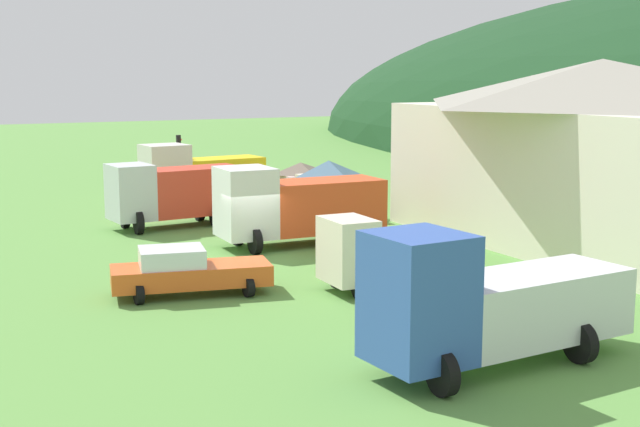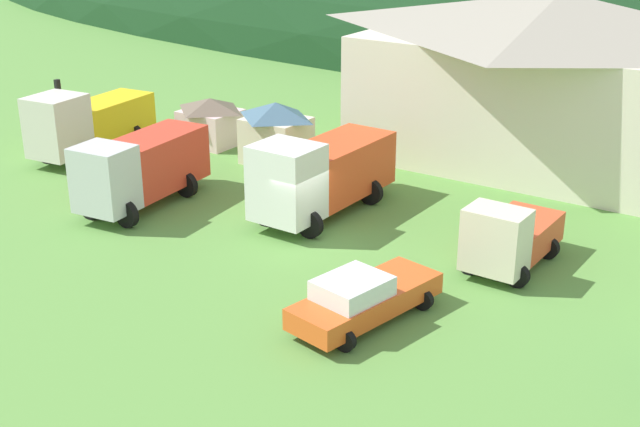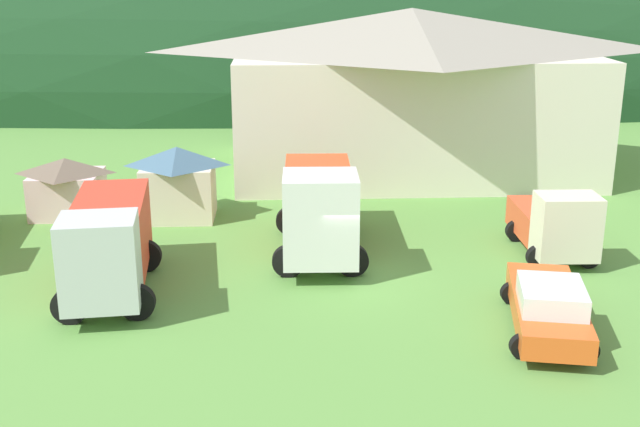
{
  "view_description": "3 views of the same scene",
  "coord_description": "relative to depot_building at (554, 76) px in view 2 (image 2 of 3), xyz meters",
  "views": [
    {
      "loc": [
        32.82,
        -13.35,
        7.56
      ],
      "look_at": [
        1.42,
        2.3,
        1.81
      ],
      "focal_mm": 48.69,
      "sensor_mm": 36.0,
      "label": 1
    },
    {
      "loc": [
        16.81,
        -24.73,
        12.88
      ],
      "look_at": [
        -0.12,
        0.65,
        0.83
      ],
      "focal_mm": 47.28,
      "sensor_mm": 36.0,
      "label": 2
    },
    {
      "loc": [
        -2.46,
        -24.88,
        10.01
      ],
      "look_at": [
        -1.2,
        2.58,
        1.45
      ],
      "focal_mm": 44.46,
      "sensor_mm": 36.0,
      "label": 3
    }
  ],
  "objects": [
    {
      "name": "ground_plane",
      "position": [
        -3.91,
        -14.9,
        -4.18
      ],
      "size": [
        200.0,
        200.0,
        0.0
      ],
      "primitive_type": "plane",
      "color": "#5B9342"
    },
    {
      "name": "depot_building",
      "position": [
        0.0,
        0.0,
        0.0
      ],
      "size": [
        18.63,
        11.95,
        8.11
      ],
      "color": "silver",
      "rests_on": "ground"
    },
    {
      "name": "play_shed_cream",
      "position": [
        -10.76,
        -7.98,
        -2.62
      ],
      "size": [
        3.13,
        2.67,
        3.03
      ],
      "color": "beige",
      "rests_on": "ground"
    },
    {
      "name": "play_shed_pink",
      "position": [
        -15.48,
        -7.36,
        -2.91
      ],
      "size": [
        3.01,
        2.67,
        2.46
      ],
      "color": "beige",
      "rests_on": "ground"
    },
    {
      "name": "flatbed_truck_yellow",
      "position": [
        -19.35,
        -12.28,
        -2.44
      ],
      "size": [
        3.48,
        7.39,
        3.46
      ],
      "rotation": [
        0.0,
        0.0,
        -1.47
      ],
      "color": "silver",
      "rests_on": "ground"
    },
    {
      "name": "tow_truck_silver",
      "position": [
        -11.95,
        -15.96,
        -2.44
      ],
      "size": [
        3.39,
        6.71,
        3.21
      ],
      "rotation": [
        0.0,
        0.0,
        -1.47
      ],
      "color": "silver",
      "rests_on": "ground"
    },
    {
      "name": "heavy_rig_white",
      "position": [
        -5.15,
        -12.56,
        -2.37
      ],
      "size": [
        3.36,
        7.4,
        3.55
      ],
      "rotation": [
        0.0,
        0.0,
        -1.59
      ],
      "color": "white",
      "rests_on": "ground"
    },
    {
      "name": "light_truck_cream",
      "position": [
        3.3,
        -13.24,
        -2.96
      ],
      "size": [
        2.63,
        4.77,
        2.62
      ],
      "rotation": [
        0.0,
        0.0,
        -1.59
      ],
      "color": "beige",
      "rests_on": "ground"
    },
    {
      "name": "service_pickup_orange",
      "position": [
        1.05,
        -19.45,
        -3.35
      ],
      "size": [
        3.01,
        5.64,
        1.66
      ],
      "rotation": [
        0.0,
        0.0,
        -1.77
      ],
      "color": "#E25820",
      "rests_on": "ground"
    },
    {
      "name": "traffic_light_west",
      "position": [
        -20.31,
        -13.0,
        -1.78
      ],
      "size": [
        0.2,
        0.32,
        3.89
      ],
      "color": "#4C4C51",
      "rests_on": "ground"
    },
    {
      "name": "traffic_cone_near_pickup",
      "position": [
        3.51,
        -9.93,
        -4.18
      ],
      "size": [
        0.36,
        0.36,
        0.65
      ],
      "primitive_type": "cone",
      "color": "orange",
      "rests_on": "ground"
    }
  ]
}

